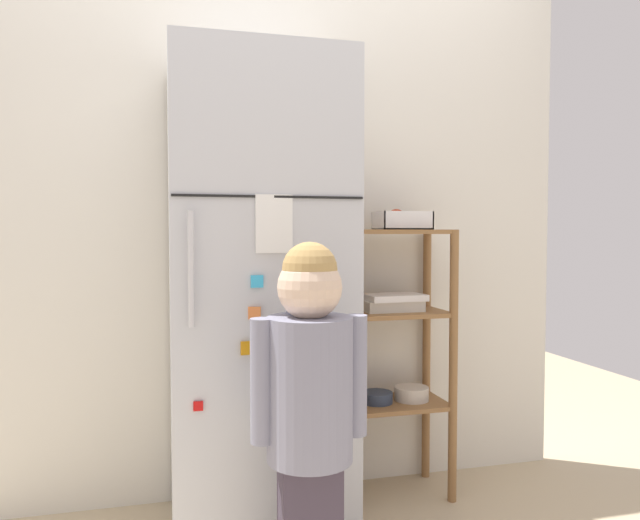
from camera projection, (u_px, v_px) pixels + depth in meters
kitchen_wall_back at (273, 230)px, 2.53m from camera, size 2.67×0.03×2.25m
refrigerator at (258, 296)px, 2.21m from camera, size 0.64×0.60×1.75m
child_standing at (310, 388)px, 1.73m from camera, size 0.35×0.26×1.09m
pantry_shelf_unit at (395, 339)px, 2.50m from camera, size 0.45×0.29×1.13m
fruit_bin at (401, 221)px, 2.47m from camera, size 0.22×0.15×0.09m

